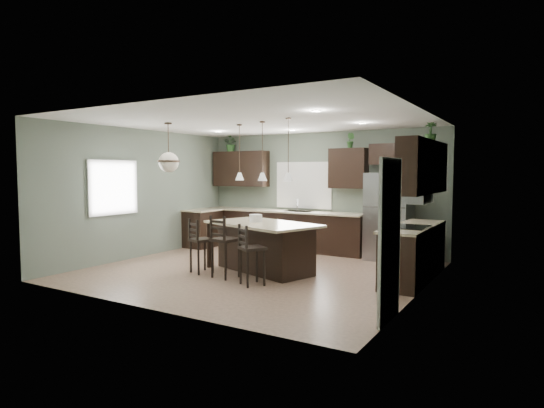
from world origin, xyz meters
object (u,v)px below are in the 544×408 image
at_px(kitchen_island, 262,247).
at_px(bar_stool_right, 252,255).
at_px(bar_stool_left, 202,246).
at_px(bar_stool_center, 225,246).
at_px(serving_dish, 256,218).
at_px(refrigerator, 389,217).
at_px(plant_back_left, 231,144).

height_order(kitchen_island, bar_stool_right, bar_stool_right).
height_order(bar_stool_left, bar_stool_right, bar_stool_right).
bearing_deg(bar_stool_center, bar_stool_right, -7.90).
relative_size(serving_dish, bar_stool_center, 0.22).
distance_m(kitchen_island, bar_stool_left, 1.13).
height_order(refrigerator, kitchen_island, refrigerator).
height_order(serving_dish, bar_stool_right, serving_dish).
xyz_separation_m(kitchen_island, serving_dish, (-0.19, 0.06, 0.53)).
distance_m(bar_stool_center, plant_back_left, 4.47).
bearing_deg(plant_back_left, serving_dish, -46.36).
bearing_deg(bar_stool_left, kitchen_island, 56.88).
distance_m(bar_stool_left, bar_stool_center, 0.61).
relative_size(serving_dish, bar_stool_left, 0.24).
bearing_deg(plant_back_left, bar_stool_center, -55.58).
xyz_separation_m(serving_dish, bar_stool_center, (-0.12, -0.80, -0.44)).
distance_m(refrigerator, bar_stool_right, 3.58).
height_order(bar_stool_left, bar_stool_center, bar_stool_center).
bearing_deg(kitchen_island, bar_stool_right, -49.08).
height_order(refrigerator, serving_dish, refrigerator).
bearing_deg(serving_dish, kitchen_island, -18.10).
bearing_deg(serving_dish, bar_stool_right, -59.76).
distance_m(refrigerator, plant_back_left, 4.55).
height_order(serving_dish, bar_stool_left, serving_dish).
xyz_separation_m(bar_stool_center, plant_back_left, (-2.24, 3.28, 2.05)).
distance_m(serving_dish, bar_stool_center, 0.92).
xyz_separation_m(refrigerator, bar_stool_left, (-2.59, -3.03, -0.42)).
xyz_separation_m(bar_stool_right, plant_back_left, (-2.95, 3.49, 2.10)).
bearing_deg(refrigerator, plant_back_left, 177.77).
relative_size(serving_dish, bar_stool_right, 0.24).
relative_size(refrigerator, bar_stool_center, 1.66).
bearing_deg(kitchen_island, refrigerator, 72.90).
height_order(kitchen_island, bar_stool_left, bar_stool_left).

